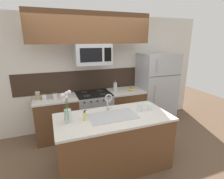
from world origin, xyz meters
TOP-DOWN VIEW (x-y plane):
  - ground_plane at (0.00, 0.00)m, footprint 10.00×10.00m
  - rear_partition at (0.30, 1.28)m, footprint 5.20×0.10m
  - splash_band at (0.00, 1.22)m, footprint 3.29×0.01m
  - back_counter_left at (-0.81, 0.90)m, footprint 0.89×0.65m
  - back_counter_right at (0.78, 0.90)m, footprint 0.84×0.65m
  - stove_range at (0.00, 0.90)m, footprint 0.76×0.64m
  - microwave at (0.00, 0.88)m, footprint 0.74×0.40m
  - upper_cabinet_band at (-0.03, 0.85)m, footprint 2.43×0.34m
  - refrigerator at (1.63, 0.92)m, footprint 0.90×0.74m
  - storage_jar_tall at (-1.14, 0.92)m, footprint 0.09×0.09m
  - storage_jar_medium at (-1.02, 0.88)m, footprint 0.09×0.09m
  - storage_jar_short at (-0.81, 0.88)m, footprint 0.09×0.09m
  - banana_bunch at (0.92, 0.84)m, footprint 0.19×0.12m
  - french_press at (0.54, 0.96)m, footprint 0.09×0.09m
  - island_counter at (-0.00, -0.35)m, footprint 1.82×0.88m
  - kitchen_sink at (-0.01, -0.35)m, footprint 0.76×0.44m
  - sink_faucet at (-0.01, -0.13)m, footprint 0.14×0.14m
  - dish_soap_bottle at (-0.45, -0.34)m, footprint 0.06×0.05m
  - drinking_glass at (0.50, -0.31)m, footprint 0.08×0.08m
  - spare_glass at (0.67, -0.32)m, footprint 0.08×0.08m
  - flower_vase at (-0.70, -0.31)m, footprint 0.16×0.23m

SIDE VIEW (x-z plane):
  - ground_plane at x=0.00m, z-range 0.00..0.00m
  - island_counter at x=0.00m, z-range 0.00..0.91m
  - back_counter_left at x=-0.81m, z-range 0.00..0.91m
  - back_counter_right at x=0.78m, z-range 0.00..0.91m
  - stove_range at x=0.00m, z-range 0.00..0.93m
  - kitchen_sink at x=-0.01m, z-range 0.76..0.92m
  - refrigerator at x=1.63m, z-range 0.00..1.75m
  - banana_bunch at x=0.92m, z-range 0.90..0.97m
  - spare_glass at x=0.67m, z-range 0.91..1.01m
  - drinking_glass at x=0.50m, z-range 0.91..1.03m
  - storage_jar_short at x=-0.81m, z-range 0.91..1.03m
  - storage_jar_medium at x=-1.02m, z-range 0.91..1.03m
  - dish_soap_bottle at x=-0.45m, z-range 0.90..1.06m
  - storage_jar_tall at x=-1.14m, z-range 0.91..1.07m
  - french_press at x=0.54m, z-range 0.88..1.14m
  - flower_vase at x=-0.70m, z-range 0.84..1.33m
  - sink_faucet at x=-0.01m, z-range 0.95..1.26m
  - splash_band at x=0.00m, z-range 0.91..1.39m
  - rear_partition at x=0.30m, z-range 0.00..2.60m
  - microwave at x=0.00m, z-range 1.57..1.99m
  - upper_cabinet_band at x=-0.03m, z-range 1.99..2.59m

